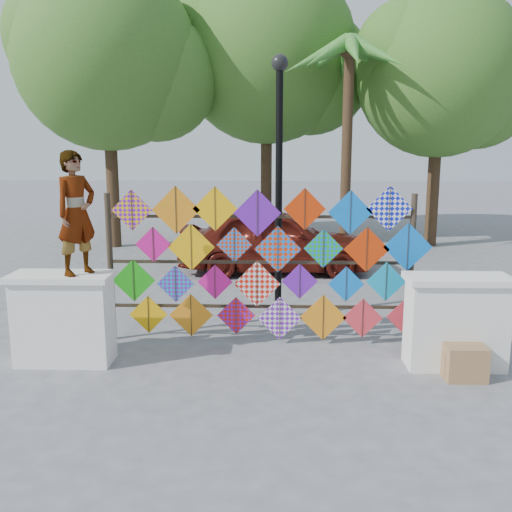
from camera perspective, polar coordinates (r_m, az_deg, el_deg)
name	(u,v)px	position (r m, az deg, el deg)	size (l,w,h in m)	color
ground	(258,359)	(8.29, 0.23, -10.25)	(80.00, 80.00, 0.00)	gray
parapet_left	(64,318)	(8.39, -18.68, -5.90)	(1.40, 0.65, 1.28)	white
parapet_right	(456,321)	(8.27, 19.36, -6.18)	(1.40, 0.65, 1.28)	white
kite_rack	(268,264)	(8.63, 1.17, -0.84)	(5.02, 0.24, 2.43)	#32281B
tree_west	(110,59)	(17.52, -14.36, 18.56)	(5.85, 5.20, 8.01)	#442F1D
tree_mid	(270,54)	(18.94, 1.42, 19.50)	(6.30, 5.60, 8.61)	#442F1D
tree_east	(443,74)	(18.03, 18.17, 16.87)	(5.40, 4.80, 7.42)	#442F1D
palm_tree	(349,69)	(15.96, 9.29, 17.96)	(3.62, 3.62, 5.83)	#442F1D
vendor_woman	(76,213)	(8.00, -17.53, 4.10)	(0.61, 0.40, 1.67)	#99999E
sedan	(275,240)	(13.58, 1.91, 1.59)	(1.82, 4.52, 1.54)	#5C170F
lamppost	(279,164)	(9.72, 2.32, 9.18)	(0.28, 0.28, 4.46)	black
cardboard_box_near	(464,361)	(8.06, 20.07, -9.85)	(0.52, 0.46, 0.46)	#A17A4E
cardboard_box_far	(456,362)	(8.16, 19.38, -9.94)	(0.41, 0.38, 0.35)	#A17A4E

